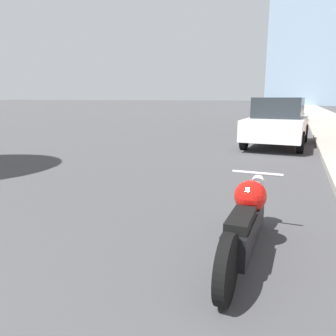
% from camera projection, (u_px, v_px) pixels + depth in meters
% --- Properties ---
extents(sidewalk, '(3.04, 240.00, 0.15)m').
position_uv_depth(sidewalk, '(319.00, 113.00, 34.61)').
color(sidewalk, '#9E998E').
rests_on(sidewalk, ground_plane).
extents(motorcycle, '(0.62, 2.34, 0.80)m').
position_uv_depth(motorcycle, '(246.00, 221.00, 3.54)').
color(motorcycle, black).
rests_on(motorcycle, ground_plane).
extents(parked_car_white, '(2.17, 4.70, 1.71)m').
position_uv_depth(parked_car_white, '(278.00, 122.00, 11.71)').
color(parked_car_white, silver).
rests_on(parked_car_white, ground_plane).
extents(parked_car_red, '(2.09, 4.58, 1.69)m').
position_uv_depth(parked_car_red, '(289.00, 110.00, 22.57)').
color(parked_car_red, red).
rests_on(parked_car_red, ground_plane).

